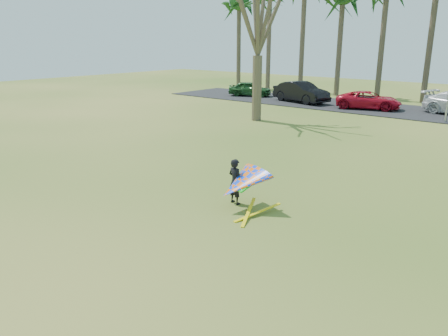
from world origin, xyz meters
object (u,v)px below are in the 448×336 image
Objects in this scene: car_1 at (301,92)px; kite_flyer at (241,183)px; car_0 at (250,89)px; car_2 at (369,100)px; bare_tree_left at (259,11)px.

car_1 is 2.19× the size of kite_flyer.
car_2 is (11.74, -0.62, -0.01)m from car_0.
car_1 is (-1.97, 9.19, -5.99)m from bare_tree_left.
car_0 is 28.56m from kite_flyer.
bare_tree_left is 2.02× the size of car_2.
car_1 is (5.84, -0.67, 0.18)m from car_0.
bare_tree_left is 1.86× the size of car_1.
bare_tree_left reaches higher than car_2.
car_2 is (3.93, 9.24, -6.19)m from bare_tree_left.
kite_flyer is (10.90, -22.47, -0.08)m from car_1.
car_2 is (5.90, 0.05, -0.19)m from car_1.
car_0 is at bearing 125.88° from kite_flyer.
bare_tree_left is 17.11m from kite_flyer.
car_0 is (-7.81, 9.87, -6.18)m from bare_tree_left.
kite_flyer is at bearing -56.08° from bare_tree_left.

